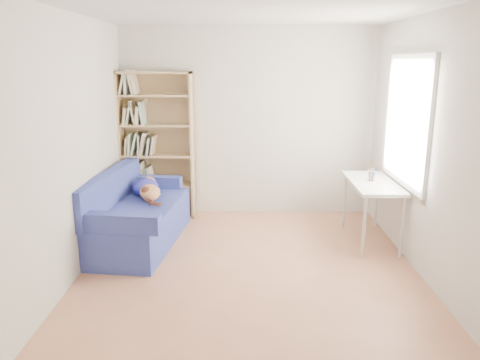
{
  "coord_description": "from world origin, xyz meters",
  "views": [
    {
      "loc": [
        -0.07,
        -4.52,
        2.13
      ],
      "look_at": [
        -0.1,
        0.51,
        0.85
      ],
      "focal_mm": 35.0,
      "sensor_mm": 36.0,
      "label": 1
    }
  ],
  "objects_px": {
    "sofa": "(136,216)",
    "bookshelf": "(157,152)",
    "desk": "(372,188)",
    "pen_cup": "(371,176)"
  },
  "relations": [
    {
      "from": "desk",
      "to": "bookshelf",
      "type": "bearing_deg",
      "value": 160.2
    },
    {
      "from": "sofa",
      "to": "pen_cup",
      "type": "xyz_separation_m",
      "value": [
        2.81,
        0.11,
        0.48
      ]
    },
    {
      "from": "bookshelf",
      "to": "desk",
      "type": "bearing_deg",
      "value": -19.8
    },
    {
      "from": "sofa",
      "to": "bookshelf",
      "type": "relative_size",
      "value": 0.93
    },
    {
      "from": "sofa",
      "to": "pen_cup",
      "type": "relative_size",
      "value": 11.87
    },
    {
      "from": "sofa",
      "to": "bookshelf",
      "type": "xyz_separation_m",
      "value": [
        0.1,
        1.05,
        0.59
      ]
    },
    {
      "from": "desk",
      "to": "sofa",
      "type": "bearing_deg",
      "value": -178.66
    },
    {
      "from": "bookshelf",
      "to": "desk",
      "type": "distance_m",
      "value": 2.91
    },
    {
      "from": "sofa",
      "to": "pen_cup",
      "type": "distance_m",
      "value": 2.85
    },
    {
      "from": "sofa",
      "to": "bookshelf",
      "type": "bearing_deg",
      "value": 91.31
    }
  ]
}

